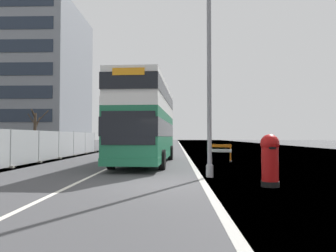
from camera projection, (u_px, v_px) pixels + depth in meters
name	position (u px, v px, depth m)	size (l,w,h in m)	color
ground	(170.00, 186.00, 10.77)	(140.00, 280.00, 0.10)	#424244
double_decker_bus	(146.00, 122.00, 19.19)	(3.24, 11.48, 4.79)	#1E6B47
lamppost_foreground	(209.00, 67.00, 12.83)	(0.29, 0.70, 9.48)	gray
red_pillar_postbox	(270.00, 158.00, 10.31)	(0.62, 0.62, 1.73)	black
roadworks_barrier	(221.00, 151.00, 20.58)	(1.50, 0.80, 1.14)	orange
construction_site_fence	(59.00, 145.00, 23.21)	(0.44, 20.60, 2.08)	#A8AAAD
car_oncoming_near	(127.00, 141.00, 39.18)	(2.04, 4.60, 2.33)	navy
car_receding_mid	(132.00, 140.00, 45.78)	(1.94, 4.09, 2.36)	black
bare_tree_far_verge_near	(35.00, 129.00, 36.94)	(2.37, 2.18, 4.84)	#4C3D2D
bare_tree_far_verge_mid	(75.00, 131.00, 53.86)	(2.44, 2.84, 5.62)	#4C3D2D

